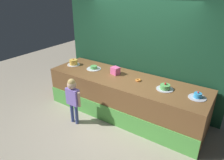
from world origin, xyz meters
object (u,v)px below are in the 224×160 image
(cake_center_left, at_px, (94,68))
(cake_center_right, at_px, (165,87))
(donut, at_px, (138,80))
(cake_far_left, at_px, (74,62))
(child_figure, at_px, (73,95))
(pink_box, at_px, (115,71))
(cake_far_right, at_px, (198,96))

(cake_center_left, height_order, cake_center_right, cake_center_right)
(donut, relative_size, cake_far_left, 0.36)
(child_figure, relative_size, donut, 8.73)
(pink_box, bearing_deg, cake_far_left, -175.69)
(cake_center_right, distance_m, cake_far_right, 0.62)
(pink_box, xyz_separation_m, cake_center_right, (1.23, -0.10, -0.04))
(donut, height_order, cake_center_left, cake_center_left)
(pink_box, bearing_deg, cake_center_right, -4.45)
(pink_box, height_order, cake_center_left, pink_box)
(child_figure, distance_m, cake_center_left, 1.06)
(cake_center_right, relative_size, cake_far_right, 1.05)
(cake_far_left, bearing_deg, pink_box, 4.31)
(child_figure, xyz_separation_m, cake_center_left, (-0.23, 1.00, 0.24))
(pink_box, distance_m, cake_far_right, 1.85)
(pink_box, relative_size, cake_far_right, 0.57)
(child_figure, distance_m, donut, 1.43)
(pink_box, bearing_deg, cake_center_left, -177.34)
(child_figure, bearing_deg, cake_center_left, 102.86)
(pink_box, relative_size, cake_center_right, 0.54)
(pink_box, height_order, cake_center_right, pink_box)
(pink_box, relative_size, donut, 1.50)
(cake_far_left, distance_m, cake_center_right, 2.47)
(child_figure, xyz_separation_m, cake_far_left, (-0.85, 0.94, 0.27))
(child_figure, distance_m, cake_center_right, 1.89)
(pink_box, height_order, donut, pink_box)
(donut, bearing_deg, pink_box, 176.29)
(pink_box, height_order, cake_far_left, pink_box)
(cake_center_left, bearing_deg, cake_far_left, -174.04)
(child_figure, height_order, donut, child_figure)
(child_figure, bearing_deg, cake_center_right, 30.01)
(donut, relative_size, cake_far_right, 0.38)
(cake_center_left, bearing_deg, pink_box, 2.66)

